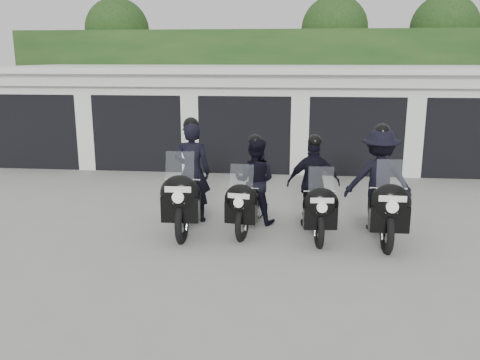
# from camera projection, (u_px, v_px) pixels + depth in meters

# --- Properties ---
(ground) EXTENTS (80.00, 80.00, 0.00)m
(ground) POSITION_uv_depth(u_px,v_px,m) (215.00, 239.00, 9.29)
(ground) COLOR gray
(ground) RESTS_ON ground
(garage_block) EXTENTS (16.40, 6.80, 2.96)m
(garage_block) POSITION_uv_depth(u_px,v_px,m) (252.00, 114.00, 16.74)
(garage_block) COLOR white
(garage_block) RESTS_ON ground
(background_vegetation) EXTENTS (20.00, 3.90, 5.80)m
(background_vegetation) POSITION_uv_depth(u_px,v_px,m) (271.00, 69.00, 21.08)
(background_vegetation) COLOR #183A15
(background_vegetation) RESTS_ON ground
(police_bike_a) EXTENTS (0.78, 2.50, 2.17)m
(police_bike_a) POSITION_uv_depth(u_px,v_px,m) (189.00, 184.00, 9.83)
(police_bike_a) COLOR black
(police_bike_a) RESTS_ON ground
(police_bike_b) EXTENTS (0.96, 2.11, 1.84)m
(police_bike_b) POSITION_uv_depth(u_px,v_px,m) (253.00, 187.00, 9.89)
(police_bike_b) COLOR black
(police_bike_b) RESTS_ON ground
(police_bike_c) EXTENTS (1.07, 2.16, 1.88)m
(police_bike_c) POSITION_uv_depth(u_px,v_px,m) (314.00, 190.00, 9.61)
(police_bike_c) COLOR black
(police_bike_c) RESTS_ON ground
(police_bike_d) EXTENTS (1.27, 2.43, 2.11)m
(police_bike_d) POSITION_uv_depth(u_px,v_px,m) (380.00, 186.00, 9.45)
(police_bike_d) COLOR black
(police_bike_d) RESTS_ON ground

